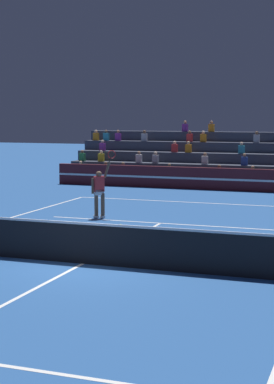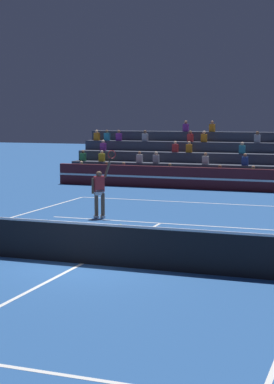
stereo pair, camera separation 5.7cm
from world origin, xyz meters
name	(u,v)px [view 1 (the left image)]	position (x,y,z in m)	size (l,w,h in m)	color
ground_plane	(83,264)	(0.00, 0.00, 0.00)	(120.00, 120.00, 0.00)	#285699
court_lines	(83,264)	(0.00, 0.00, 0.00)	(11.10, 23.90, 0.01)	white
tennis_net	(83,243)	(0.00, 0.00, 0.54)	(12.00, 0.10, 1.10)	slate
sponsor_banner_wall	(224,179)	(0.00, 16.71, 0.55)	(18.00, 0.26, 1.10)	#51191E
bleacher_stand	(239,164)	(0.00, 20.51, 1.02)	(18.40, 4.75, 3.38)	#383D4C
tennis_player	(100,191)	(-2.44, 6.78, 0.99)	(0.76, 0.69, 2.49)	brown
tennis_ball	(121,225)	(-1.09, 5.44, 0.03)	(0.07, 0.07, 0.07)	#C6DB33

